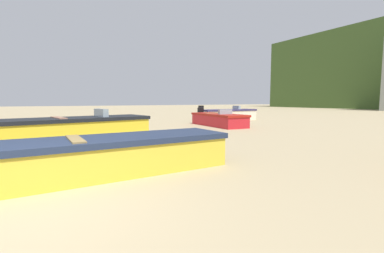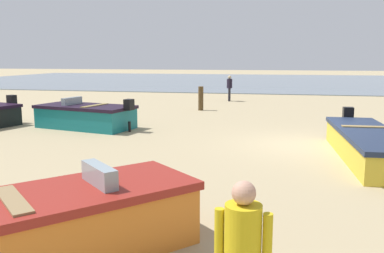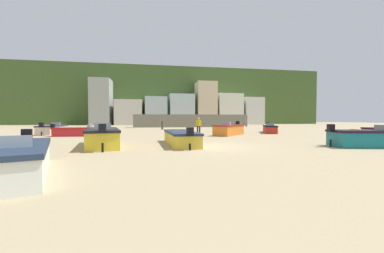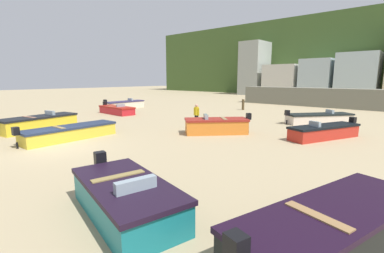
% 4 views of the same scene
% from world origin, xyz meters
% --- Properties ---
extents(ground_plane, '(160.00, 160.00, 0.00)m').
position_xyz_m(ground_plane, '(0.00, 0.00, 0.00)').
color(ground_plane, tan).
extents(headland_hill, '(90.00, 32.00, 15.44)m').
position_xyz_m(headland_hill, '(0.00, 66.00, 7.72)').
color(headland_hill, '#3E5928').
rests_on(headland_hill, ground).
extents(harbor_pier, '(20.52, 2.40, 2.26)m').
position_xyz_m(harbor_pier, '(4.11, 30.00, 1.13)').
color(harbor_pier, slate).
rests_on(harbor_pier, ground).
extents(townhouse_far_left, '(4.52, 6.92, 10.88)m').
position_xyz_m(townhouse_far_left, '(-14.74, 47.46, 5.44)').
color(townhouse_far_left, '#989E95').
rests_on(townhouse_far_left, ground).
extents(townhouse_left, '(6.34, 6.82, 6.03)m').
position_xyz_m(townhouse_left, '(-8.35, 47.41, 3.02)').
color(townhouse_left, beige).
rests_on(townhouse_left, ground).
extents(townhouse_centre_left, '(5.26, 6.42, 6.83)m').
position_xyz_m(townhouse_centre_left, '(-1.87, 47.21, 3.41)').
color(townhouse_centre_left, '#A8BBBF').
rests_on(townhouse_centre_left, ground).
extents(townhouse_centre, '(6.03, 5.03, 7.57)m').
position_xyz_m(townhouse_centre, '(4.44, 46.52, 3.78)').
color(townhouse_centre, '#AFC3C6').
rests_on(townhouse_centre, ground).
extents(townhouse_centre_right, '(4.86, 5.38, 10.79)m').
position_xyz_m(townhouse_centre_right, '(10.70, 46.69, 5.40)').
color(townhouse_centre_right, beige).
rests_on(townhouse_centre_right, ground).
extents(townhouse_right, '(6.30, 6.57, 7.91)m').
position_xyz_m(townhouse_right, '(16.81, 47.29, 3.95)').
color(townhouse_right, silver).
rests_on(townhouse_right, ground).
extents(townhouse_far_right, '(5.02, 6.15, 7.04)m').
position_xyz_m(townhouse_far_right, '(23.13, 47.07, 3.52)').
color(townhouse_far_right, silver).
rests_on(townhouse_far_right, ground).
extents(boat_yellow_1, '(2.47, 5.20, 1.27)m').
position_xyz_m(boat_yellow_1, '(-5.80, 1.21, 0.49)').
color(boat_yellow_1, gold).
rests_on(boat_yellow_1, ground).
extents(boat_cream_2, '(1.37, 5.00, 1.17)m').
position_xyz_m(boat_cream_2, '(-12.66, 12.80, 0.44)').
color(boat_cream_2, beige).
rests_on(boat_cream_2, ground).
extents(boat_red_3, '(4.61, 1.70, 1.06)m').
position_xyz_m(boat_red_3, '(-9.17, 9.44, 0.38)').
color(boat_red_3, red).
rests_on(boat_red_3, ground).
extents(boat_orange_4, '(3.74, 3.86, 1.26)m').
position_xyz_m(boat_orange_4, '(3.81, 8.20, 0.49)').
color(boat_orange_4, orange).
rests_on(boat_orange_4, ground).
extents(boat_red_5, '(2.95, 4.85, 1.10)m').
position_xyz_m(boat_red_5, '(9.36, 11.14, 0.40)').
color(boat_red_5, '#B6291D').
rests_on(boat_red_5, ground).
extents(boat_white_6, '(2.89, 4.86, 1.13)m').
position_xyz_m(boat_white_6, '(-6.71, -5.38, 0.42)').
color(boat_white_6, white).
rests_on(boat_white_6, ground).
extents(boat_yellow_7, '(1.65, 5.49, 1.09)m').
position_xyz_m(boat_yellow_7, '(-1.50, 1.35, 0.39)').
color(boat_yellow_7, gold).
rests_on(boat_yellow_7, ground).
extents(boat_teal_8, '(4.17, 2.54, 1.21)m').
position_xyz_m(boat_teal_8, '(8.19, -1.66, 0.46)').
color(boat_teal_8, '#156E76').
rests_on(boat_teal_8, ground).
extents(boat_cream_9, '(4.27, 4.86, 1.08)m').
position_xyz_m(boat_cream_9, '(7.47, 16.59, 0.39)').
color(boat_cream_9, beige).
rests_on(boat_cream_9, ground).
extents(mooring_post_near_water, '(0.27, 0.27, 1.16)m').
position_xyz_m(mooring_post_near_water, '(-1.62, 20.59, 0.58)').
color(mooring_post_near_water, '#4B3C23').
rests_on(mooring_post_near_water, ground).
extents(beach_walker_foreground, '(0.54, 0.36, 1.62)m').
position_xyz_m(beach_walker_foreground, '(1.21, 9.32, 0.95)').
color(beach_walker_foreground, black).
rests_on(beach_walker_foreground, ground).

